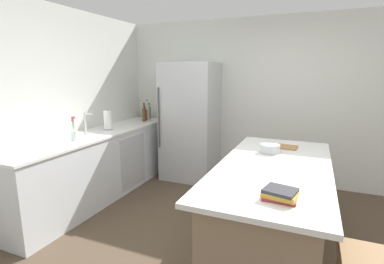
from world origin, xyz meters
name	(u,v)px	position (x,y,z in m)	size (l,w,h in m)	color
ground_plane	(227,254)	(0.00, 0.00, 0.00)	(7.20, 7.20, 0.00)	#4C3D2D
wall_rear	(268,101)	(0.00, 2.25, 1.30)	(6.00, 0.10, 2.60)	silver
wall_left	(35,111)	(-2.45, 0.00, 1.30)	(0.10, 6.00, 2.60)	silver
counter_run_left	(100,164)	(-2.08, 0.64, 0.47)	(0.67, 2.95, 0.93)	silver
kitchen_island	(272,210)	(0.38, 0.18, 0.46)	(0.98, 2.17, 0.92)	#8E755B
refrigerator	(190,122)	(-1.19, 1.85, 0.95)	(0.85, 0.73, 1.91)	#B7BABF
sink_faucet	(86,123)	(-2.13, 0.49, 1.09)	(0.15, 0.05, 0.30)	silver
flower_vase	(74,133)	(-2.02, 0.16, 1.03)	(0.08, 0.08, 0.30)	silver
paper_towel_roll	(108,121)	(-2.07, 0.87, 1.07)	(0.14, 0.14, 0.31)	gray
olive_oil_bottle	(149,112)	(-2.06, 2.00, 1.05)	(0.06, 0.06, 0.28)	olive
soda_bottle	(147,111)	(-2.05, 1.91, 1.08)	(0.07, 0.07, 0.35)	silver
whiskey_bottle	(145,115)	(-2.04, 1.81, 1.03)	(0.09, 0.09, 0.24)	brown
syrup_bottle	(144,114)	(-1.98, 1.71, 1.06)	(0.06, 0.06, 0.31)	#5B3319
cookbook_stack	(280,194)	(0.51, -0.58, 0.95)	(0.24, 0.22, 0.07)	#A83338
mixing_bowl	(270,149)	(0.28, 0.57, 0.96)	(0.21, 0.21, 0.09)	#B2B5BA
cutting_board	(281,146)	(0.37, 0.87, 0.93)	(0.35, 0.23, 0.02)	#9E7042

